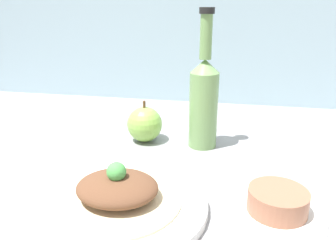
% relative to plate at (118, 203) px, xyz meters
% --- Properties ---
extents(ground_plane, '(1.80, 1.10, 0.04)m').
position_rel_plate_xyz_m(ground_plane, '(0.08, 0.08, -0.03)').
color(ground_plane, gray).
extents(plate, '(0.27, 0.27, 0.02)m').
position_rel_plate_xyz_m(plate, '(0.00, 0.00, 0.00)').
color(plate, white).
rests_on(plate, ground_plane).
extents(plated_food, '(0.19, 0.19, 0.06)m').
position_rel_plate_xyz_m(plated_food, '(-0.00, -0.00, 0.02)').
color(plated_food, beige).
rests_on(plated_food, plate).
extents(cider_bottle, '(0.06, 0.06, 0.28)m').
position_rel_plate_xyz_m(cider_bottle, '(0.10, 0.26, 0.10)').
color(cider_bottle, '#729E5B').
rests_on(cider_bottle, ground_plane).
extents(apple, '(0.08, 0.08, 0.09)m').
position_rel_plate_xyz_m(apple, '(-0.03, 0.26, 0.03)').
color(apple, '#84B74C').
rests_on(apple, ground_plane).
extents(napkin, '(0.18, 0.18, 0.01)m').
position_rel_plate_xyz_m(napkin, '(0.23, 0.03, -0.01)').
color(napkin, white).
rests_on(napkin, ground_plane).
extents(dipping_bowl, '(0.09, 0.09, 0.04)m').
position_rel_plate_xyz_m(dipping_bowl, '(0.23, 0.03, 0.01)').
color(dipping_bowl, '#996047').
rests_on(dipping_bowl, ground_plane).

